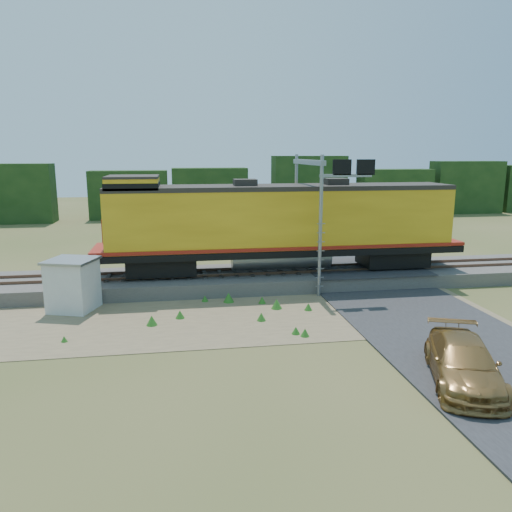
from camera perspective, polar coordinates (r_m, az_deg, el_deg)
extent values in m
plane|color=#475123|center=(23.91, 1.46, -7.08)|extent=(140.00, 140.00, 0.00)
cube|color=slate|center=(29.47, -0.66, -2.63)|extent=(70.00, 5.00, 0.80)
cube|color=brown|center=(28.67, -0.45, -2.05)|extent=(70.00, 0.10, 0.16)
cube|color=brown|center=(30.05, -0.87, -1.41)|extent=(70.00, 0.10, 0.16)
cube|color=#8C7754|center=(24.11, -3.47, -6.90)|extent=(26.00, 8.00, 0.03)
cube|color=#38383A|center=(31.14, 12.19, -1.30)|extent=(7.00, 5.20, 0.06)
cube|color=#38383A|center=(46.27, 5.03, 2.14)|extent=(7.00, 24.00, 0.08)
cube|color=black|center=(60.56, -5.14, 7.46)|extent=(36.00, 3.00, 6.50)
cube|color=black|center=(28.95, -10.70, -0.98)|extent=(3.85, 2.46, 0.96)
cube|color=black|center=(31.71, 15.29, -0.09)|extent=(3.85, 2.46, 0.96)
cube|color=black|center=(29.42, 2.91, 0.75)|extent=(21.40, 3.21, 0.39)
cylinder|color=gray|center=(29.52, 2.90, -0.22)|extent=(5.89, 1.28, 1.28)
cube|color=yellow|center=(29.12, 2.95, 4.33)|extent=(19.80, 3.10, 3.32)
cube|color=maroon|center=(29.36, 2.92, 1.37)|extent=(21.40, 3.26, 0.19)
cube|color=#28231E|center=(28.95, 2.98, 7.84)|extent=(19.80, 3.16, 0.26)
cube|color=yellow|center=(28.40, -13.89, 7.94)|extent=(2.78, 3.10, 0.75)
cube|color=#28231E|center=(28.37, -13.93, 8.78)|extent=(2.78, 3.16, 0.13)
cube|color=black|center=(28.40, -13.88, 7.83)|extent=(2.84, 3.16, 0.37)
cube|color=maroon|center=(28.82, -16.84, 3.01)|extent=(0.11, 2.14, 1.28)
cube|color=#28231E|center=(28.56, -1.26, 8.30)|extent=(1.28, 1.07, 0.48)
cube|color=#28231E|center=(29.77, 9.11, 8.29)|extent=(1.28, 1.07, 0.48)
cube|color=silver|center=(26.31, -20.19, -3.23)|extent=(2.51, 2.51, 2.49)
cube|color=gray|center=(26.02, -20.39, -0.47)|extent=(2.76, 2.76, 0.12)
cylinder|color=gray|center=(26.83, 7.37, 3.27)|extent=(0.20, 0.20, 7.61)
cylinder|color=gray|center=(32.19, 4.56, 4.73)|extent=(0.20, 0.20, 7.61)
cube|color=gray|center=(29.24, 5.98, 10.62)|extent=(0.27, 6.20, 0.27)
cube|color=gray|center=(26.97, 10.21, 9.03)|extent=(2.83, 0.16, 0.16)
cube|color=black|center=(26.88, 9.80, 9.96)|extent=(0.98, 0.16, 0.82)
cube|color=black|center=(27.33, 12.43, 9.89)|extent=(0.98, 0.16, 0.82)
imported|color=olive|center=(18.61, 22.63, -11.17)|extent=(3.79, 5.59, 1.50)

